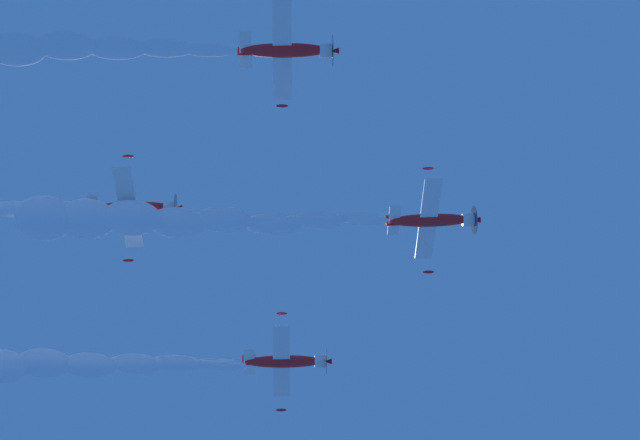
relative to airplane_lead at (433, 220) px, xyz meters
name	(u,v)px	position (x,y,z in m)	size (l,w,h in m)	color
airplane_lead	(433,220)	(0.00, 0.00, 0.00)	(8.79, 8.50, 3.97)	red
airplane_left_wingman	(287,361)	(-18.43, -5.93, -0.88)	(8.99, 8.47, 3.42)	red
airplane_right_wingman	(288,50)	(8.07, -18.20, 0.11)	(8.93, 8.49, 3.62)	red
airplane_slot_tail	(134,208)	(-10.60, -24.67, -0.10)	(8.78, 8.50, 3.98)	red
smoke_trail_lead	(133,219)	(-10.84, -24.27, -1.85)	(15.75, 31.06, 4.78)	white
smoke_trail_left_wingman	(0,367)	(-29.44, -30.02, -2.83)	(15.95, 31.46, 4.83)	white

